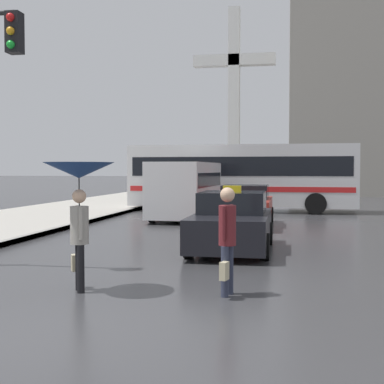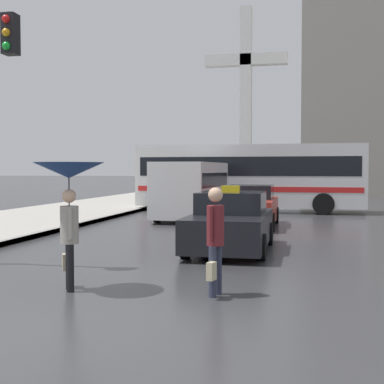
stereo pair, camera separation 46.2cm
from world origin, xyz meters
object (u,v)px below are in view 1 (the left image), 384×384
city_bus (241,175)px  monument_cross (234,89)px  taxi (232,224)px  pedestrian_man (227,234)px  pedestrian_with_umbrella (79,184)px  sedan_red (245,207)px  ambulance_van (186,188)px

city_bus → monument_cross: 19.18m
taxi → pedestrian_man: size_ratio=2.36×
pedestrian_man → monument_cross: bearing=-159.9°
city_bus → monument_cross: (-2.11, 17.83, 6.76)m
pedestrian_man → monument_cross: 36.01m
taxi → monument_cross: (-2.93, 30.32, 7.84)m
taxi → pedestrian_man: (0.40, -4.74, 0.31)m
taxi → pedestrian_with_umbrella: bearing=67.4°
sedan_red → taxi: bearing=91.2°
ambulance_van → pedestrian_with_umbrella: (0.65, -12.79, 0.49)m
taxi → monument_cross: bearing=-84.5°
sedan_red → ambulance_van: ambulance_van is taller
ambulance_van → monument_cross: 23.53m
pedestrian_with_umbrella → pedestrian_man: bearing=-116.7°
taxi → pedestrian_man: bearing=94.8°
pedestrian_with_umbrella → sedan_red: bearing=-39.7°
pedestrian_with_umbrella → pedestrian_man: 2.54m
ambulance_van → pedestrian_man: ambulance_van is taller
ambulance_van → taxi: bearing=111.4°
pedestrian_man → ambulance_van: bearing=-151.7°
sedan_red → city_bus: 6.86m
sedan_red → pedestrian_with_umbrella: 10.83m
taxi → ambulance_van: ambulance_van is taller
sedan_red → monument_cross: bearing=-83.5°
taxi → sedan_red: 5.75m
taxi → city_bus: (-0.82, 12.49, 1.08)m
ambulance_van → sedan_red: bearing=142.2°
sedan_red → city_bus: size_ratio=0.39×
taxi → ambulance_van: size_ratio=0.79×
ambulance_van → pedestrian_with_umbrella: 12.82m
sedan_red → monument_cross: (-2.81, 24.56, 7.84)m
ambulance_van → pedestrian_man: (3.07, -12.67, -0.29)m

